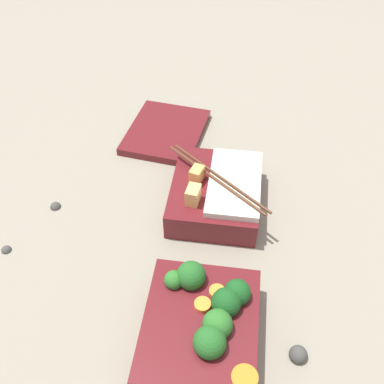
% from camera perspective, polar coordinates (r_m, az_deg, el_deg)
% --- Properties ---
extents(ground_plane, '(3.00, 3.00, 0.00)m').
position_cam_1_polar(ground_plane, '(0.73, 2.33, -8.96)').
color(ground_plane, gray).
extents(bento_tray_vegetable, '(0.19, 0.16, 0.08)m').
position_cam_1_polar(bento_tray_vegetable, '(0.64, 1.55, -16.65)').
color(bento_tray_vegetable, maroon).
rests_on(bento_tray_vegetable, ground_plane).
extents(bento_tray_rice, '(0.19, 0.19, 0.08)m').
position_cam_1_polar(bento_tray_rice, '(0.80, 3.19, -0.06)').
color(bento_tray_rice, maroon).
rests_on(bento_tray_rice, ground_plane).
extents(bento_lid, '(0.20, 0.17, 0.02)m').
position_cam_1_polar(bento_lid, '(0.96, -3.32, 7.63)').
color(bento_lid, maroon).
rests_on(bento_lid, ground_plane).
extents(pebble_0, '(0.03, 0.03, 0.03)m').
position_cam_1_polar(pebble_0, '(0.66, 13.33, -19.44)').
color(pebble_0, '#474442').
rests_on(pebble_0, ground_plane).
extents(pebble_1, '(0.02, 0.02, 0.02)m').
position_cam_1_polar(pebble_1, '(0.81, -22.56, -6.68)').
color(pebble_1, '#474442').
rests_on(pebble_1, ground_plane).
extents(pebble_2, '(0.02, 0.02, 0.02)m').
position_cam_1_polar(pebble_2, '(0.84, -16.99, -1.62)').
color(pebble_2, '#474442').
rests_on(pebble_2, ground_plane).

